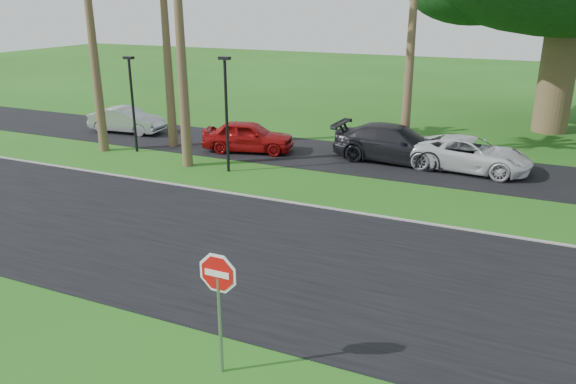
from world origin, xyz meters
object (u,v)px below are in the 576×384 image
(car_red, at_px, (248,137))
(stop_sign_near, at_px, (219,289))
(car_minivan, at_px, (469,155))
(car_silver, at_px, (127,120))
(car_dark, at_px, (395,144))

(car_red, bearing_deg, stop_sign_near, -167.90)
(car_red, relative_size, car_minivan, 0.85)
(car_silver, relative_size, car_red, 0.96)
(car_red, distance_m, car_minivan, 9.79)
(car_silver, xyz_separation_m, car_dark, (14.30, 0.38, 0.12))
(stop_sign_near, distance_m, car_dark, 15.82)
(car_minivan, bearing_deg, stop_sign_near, 176.13)
(stop_sign_near, bearing_deg, car_silver, 134.10)
(car_red, height_order, car_minivan, car_red)
(stop_sign_near, height_order, car_minivan, stop_sign_near)
(stop_sign_near, xyz_separation_m, car_dark, (-0.62, 15.77, -0.99))
(stop_sign_near, relative_size, car_dark, 0.49)
(car_silver, bearing_deg, car_red, -101.41)
(car_dark, bearing_deg, car_silver, 93.41)
(stop_sign_near, xyz_separation_m, car_silver, (-14.92, 15.40, -1.11))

